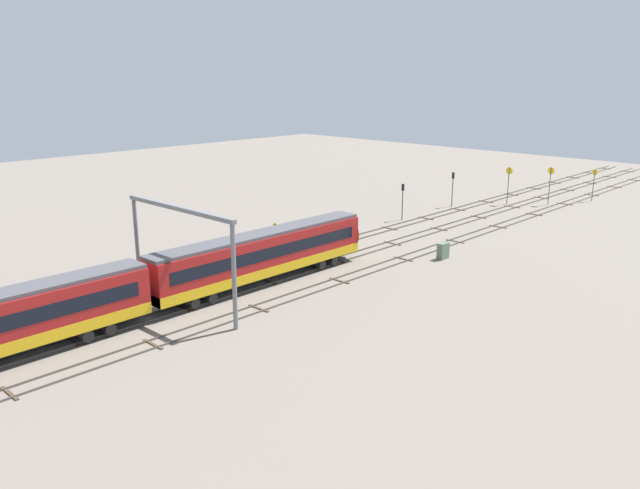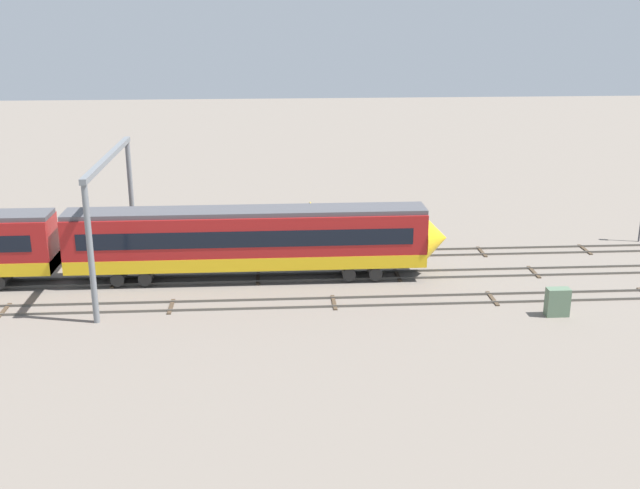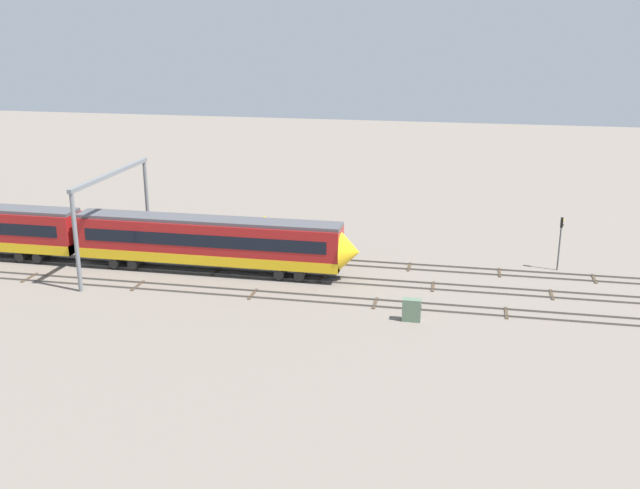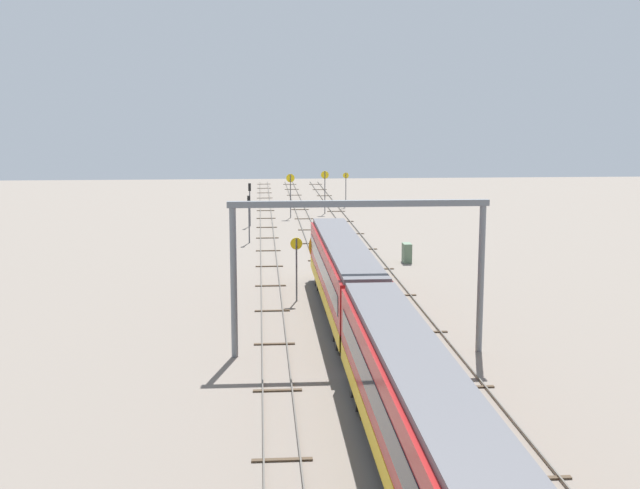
# 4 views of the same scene
# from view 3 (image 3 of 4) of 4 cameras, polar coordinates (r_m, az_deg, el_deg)

# --- Properties ---
(ground_plane) EXTENTS (208.93, 208.93, 0.00)m
(ground_plane) POSITION_cam_3_polar(r_m,az_deg,el_deg) (64.92, -4.07, -2.43)
(ground_plane) COLOR slate
(track_near_foreground) EXTENTS (192.93, 2.40, 0.16)m
(track_near_foreground) POSITION_cam_3_polar(r_m,az_deg,el_deg) (60.61, -5.26, -3.83)
(track_near_foreground) COLOR #59544C
(track_near_foreground) RESTS_ON ground
(track_with_train) EXTENTS (192.93, 2.40, 0.16)m
(track_with_train) POSITION_cam_3_polar(r_m,az_deg,el_deg) (64.90, -4.07, -2.36)
(track_with_train) COLOR #59544C
(track_with_train) RESTS_ON ground
(track_middle) EXTENTS (192.93, 2.40, 0.16)m
(track_middle) POSITION_cam_3_polar(r_m,az_deg,el_deg) (69.24, -3.03, -1.08)
(track_middle) COLOR #59544C
(track_middle) RESTS_ON ground
(overhead_gantry) EXTENTS (0.40, 14.40, 8.69)m
(overhead_gantry) POSITION_cam_3_polar(r_m,az_deg,el_deg) (68.33, -15.79, 3.44)
(overhead_gantry) COLOR slate
(overhead_gantry) RESTS_ON ground
(speed_sign_near_foreground) EXTENTS (0.14, 0.86, 4.61)m
(speed_sign_near_foreground) POSITION_cam_3_polar(r_m,az_deg,el_deg) (66.99, -4.35, 0.86)
(speed_sign_near_foreground) COLOR #4C4C51
(speed_sign_near_foreground) RESTS_ON ground
(signal_light_trackside_approach) EXTENTS (0.31, 0.32, 4.90)m
(signal_light_trackside_approach) POSITION_cam_3_polar(r_m,az_deg,el_deg) (68.64, 18.20, 0.62)
(signal_light_trackside_approach) COLOR #4C4C51
(signal_light_trackside_approach) RESTS_ON ground
(relay_cabinet) EXTENTS (1.40, 0.72, 1.74)m
(relay_cabinet) POSITION_cam_3_polar(r_m,az_deg,el_deg) (55.43, 7.14, -5.07)
(relay_cabinet) COLOR #597259
(relay_cabinet) RESTS_ON ground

